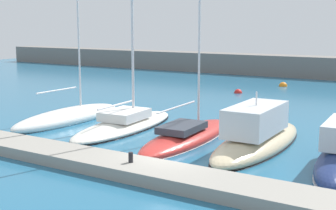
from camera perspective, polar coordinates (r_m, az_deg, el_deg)
name	(u,v)px	position (r m, az deg, el deg)	size (l,w,h in m)	color
ground_plane	(168,166)	(21.20, -0.03, -7.49)	(120.00, 120.00, 0.00)	#236084
dock_pier	(145,171)	(19.71, -2.77, -8.05)	(27.73, 2.23, 0.53)	gray
sailboat_white_nearest	(69,117)	(31.53, -11.97, -1.38)	(2.49, 9.42, 15.55)	white
sailboat_ivory_second	(125,123)	(28.78, -5.27, -2.14)	(3.60, 10.10, 18.88)	silver
sailboat_red_third	(188,135)	(25.85, 2.39, -3.67)	(2.99, 9.71, 18.07)	#B72D28
motorboat_sand_fourth	(258,136)	(24.76, 10.90, -3.78)	(3.02, 10.25, 3.38)	beige
mooring_buoy_red	(238,93)	(43.96, 8.54, 1.45)	(0.75, 0.75, 0.75)	red
mooring_buoy_orange	(283,86)	(49.72, 13.83, 2.24)	(0.87, 0.87, 0.87)	orange
dock_bollard	(131,157)	(19.98, -4.56, -6.37)	(0.20, 0.20, 0.44)	black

